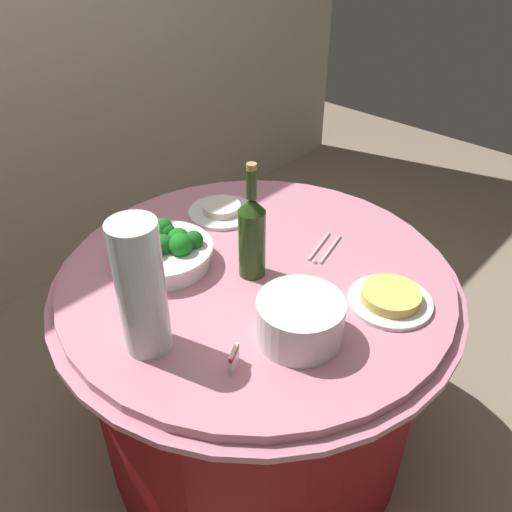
{
  "coord_description": "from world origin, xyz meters",
  "views": [
    {
      "loc": [
        -0.89,
        -0.81,
        1.65
      ],
      "look_at": [
        0.0,
        0.0,
        0.79
      ],
      "focal_mm": 37.44,
      "sensor_mm": 36.0,
      "label": 1
    }
  ],
  "objects_px": {
    "plate_stack": "(300,320)",
    "decorative_fruit_vase": "(142,292)",
    "broccoli_bowl": "(165,251)",
    "food_plate_rice": "(222,210)",
    "label_placard_front": "(234,358)",
    "serving_tongs": "(324,249)",
    "wine_bottle": "(251,234)",
    "food_plate_noodles": "(390,298)"
  },
  "relations": [
    {
      "from": "plate_stack",
      "to": "label_placard_front",
      "type": "height_order",
      "value": "plate_stack"
    },
    {
      "from": "broccoli_bowl",
      "to": "food_plate_rice",
      "type": "distance_m",
      "value": 0.32
    },
    {
      "from": "wine_bottle",
      "to": "label_placard_front",
      "type": "distance_m",
      "value": 0.37
    },
    {
      "from": "wine_bottle",
      "to": "food_plate_rice",
      "type": "distance_m",
      "value": 0.35
    },
    {
      "from": "serving_tongs",
      "to": "plate_stack",
      "type": "bearing_deg",
      "value": -152.56
    },
    {
      "from": "wine_bottle",
      "to": "food_plate_noodles",
      "type": "distance_m",
      "value": 0.4
    },
    {
      "from": "broccoli_bowl",
      "to": "plate_stack",
      "type": "height_order",
      "value": "broccoli_bowl"
    },
    {
      "from": "food_plate_rice",
      "to": "food_plate_noodles",
      "type": "bearing_deg",
      "value": -91.94
    },
    {
      "from": "plate_stack",
      "to": "food_plate_rice",
      "type": "xyz_separation_m",
      "value": [
        0.28,
        0.55,
        -0.04
      ]
    },
    {
      "from": "broccoli_bowl",
      "to": "food_plate_noodles",
      "type": "distance_m",
      "value": 0.63
    },
    {
      "from": "food_plate_noodles",
      "to": "label_placard_front",
      "type": "height_order",
      "value": "label_placard_front"
    },
    {
      "from": "plate_stack",
      "to": "decorative_fruit_vase",
      "type": "relative_size",
      "value": 0.62
    },
    {
      "from": "decorative_fruit_vase",
      "to": "label_placard_front",
      "type": "relative_size",
      "value": 6.18
    },
    {
      "from": "food_plate_noodles",
      "to": "serving_tongs",
      "type": "bearing_deg",
      "value": 73.53
    },
    {
      "from": "food_plate_noodles",
      "to": "label_placard_front",
      "type": "bearing_deg",
      "value": 161.83
    },
    {
      "from": "plate_stack",
      "to": "food_plate_noodles",
      "type": "xyz_separation_m",
      "value": [
        0.26,
        -0.1,
        -0.04
      ]
    },
    {
      "from": "wine_bottle",
      "to": "serving_tongs",
      "type": "height_order",
      "value": "wine_bottle"
    },
    {
      "from": "broccoli_bowl",
      "to": "wine_bottle",
      "type": "xyz_separation_m",
      "value": [
        0.14,
        -0.21,
        0.08
      ]
    },
    {
      "from": "decorative_fruit_vase",
      "to": "label_placard_front",
      "type": "bearing_deg",
      "value": -67.22
    },
    {
      "from": "wine_bottle",
      "to": "food_plate_rice",
      "type": "xyz_separation_m",
      "value": [
        0.17,
        0.29,
        -0.12
      ]
    },
    {
      "from": "broccoli_bowl",
      "to": "wine_bottle",
      "type": "bearing_deg",
      "value": -56.41
    },
    {
      "from": "wine_bottle",
      "to": "food_plate_rice",
      "type": "relative_size",
      "value": 1.53
    },
    {
      "from": "label_placard_front",
      "to": "serving_tongs",
      "type": "bearing_deg",
      "value": 14.1
    },
    {
      "from": "decorative_fruit_vase",
      "to": "food_plate_noodles",
      "type": "height_order",
      "value": "decorative_fruit_vase"
    },
    {
      "from": "broccoli_bowl",
      "to": "label_placard_front",
      "type": "xyz_separation_m",
      "value": [
        -0.15,
        -0.42,
        -0.02
      ]
    },
    {
      "from": "food_plate_noodles",
      "to": "label_placard_front",
      "type": "xyz_separation_m",
      "value": [
        -0.43,
        0.14,
        0.01
      ]
    },
    {
      "from": "decorative_fruit_vase",
      "to": "serving_tongs",
      "type": "distance_m",
      "value": 0.62
    },
    {
      "from": "broccoli_bowl",
      "to": "food_plate_rice",
      "type": "relative_size",
      "value": 1.27
    },
    {
      "from": "broccoli_bowl",
      "to": "food_plate_rice",
      "type": "bearing_deg",
      "value": 15.3
    },
    {
      "from": "serving_tongs",
      "to": "label_placard_front",
      "type": "xyz_separation_m",
      "value": [
        -0.51,
        -0.13,
        0.03
      ]
    },
    {
      "from": "broccoli_bowl",
      "to": "serving_tongs",
      "type": "height_order",
      "value": "broccoli_bowl"
    },
    {
      "from": "food_plate_rice",
      "to": "broccoli_bowl",
      "type": "bearing_deg",
      "value": -164.7
    },
    {
      "from": "plate_stack",
      "to": "food_plate_rice",
      "type": "relative_size",
      "value": 0.95
    },
    {
      "from": "decorative_fruit_vase",
      "to": "label_placard_front",
      "type": "distance_m",
      "value": 0.25
    },
    {
      "from": "plate_stack",
      "to": "food_plate_noodles",
      "type": "relative_size",
      "value": 0.95
    },
    {
      "from": "food_plate_noodles",
      "to": "label_placard_front",
      "type": "distance_m",
      "value": 0.46
    },
    {
      "from": "broccoli_bowl",
      "to": "decorative_fruit_vase",
      "type": "bearing_deg",
      "value": -136.64
    },
    {
      "from": "plate_stack",
      "to": "wine_bottle",
      "type": "bearing_deg",
      "value": 67.04
    },
    {
      "from": "wine_bottle",
      "to": "serving_tongs",
      "type": "bearing_deg",
      "value": -20.52
    },
    {
      "from": "broccoli_bowl",
      "to": "serving_tongs",
      "type": "relative_size",
      "value": 1.68
    },
    {
      "from": "food_plate_noodles",
      "to": "food_plate_rice",
      "type": "relative_size",
      "value": 1.0
    },
    {
      "from": "food_plate_rice",
      "to": "plate_stack",
      "type": "bearing_deg",
      "value": -116.93
    }
  ]
}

